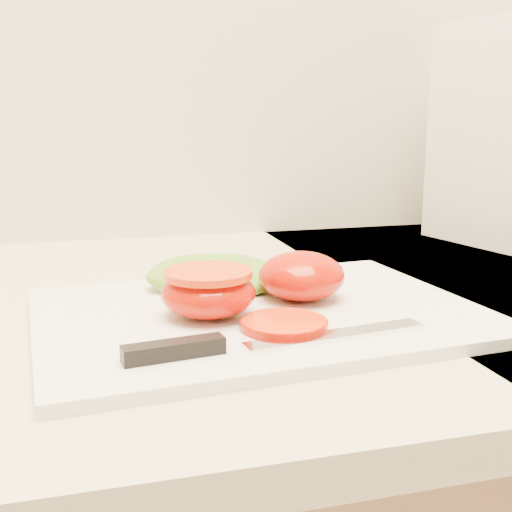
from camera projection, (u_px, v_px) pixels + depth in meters
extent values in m
cube|color=beige|center=(191.00, 310.00, 0.64)|extent=(3.92, 0.65, 0.03)
cube|color=silver|center=(259.00, 314.00, 0.56)|extent=(0.40, 0.30, 0.01)
ellipsoid|color=#C21D00|center=(301.00, 276.00, 0.58)|extent=(0.08, 0.08, 0.04)
ellipsoid|color=#C21D00|center=(208.00, 293.00, 0.53)|extent=(0.08, 0.08, 0.04)
cylinder|color=red|center=(208.00, 274.00, 0.53)|extent=(0.07, 0.07, 0.01)
cylinder|color=#EA460F|center=(284.00, 324.00, 0.51)|extent=(0.07, 0.07, 0.01)
ellipsoid|color=#529B29|center=(216.00, 276.00, 0.62)|extent=(0.15, 0.11, 0.03)
cube|color=silver|center=(336.00, 335.00, 0.49)|extent=(0.15, 0.04, 0.00)
cube|color=black|center=(174.00, 350.00, 0.44)|extent=(0.07, 0.02, 0.01)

